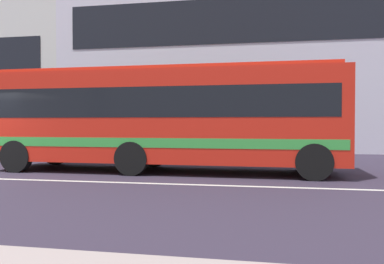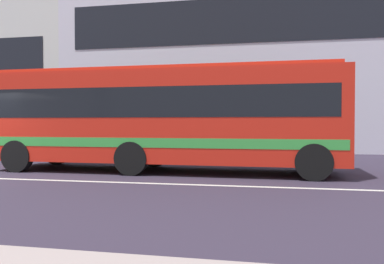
% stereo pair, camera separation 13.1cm
% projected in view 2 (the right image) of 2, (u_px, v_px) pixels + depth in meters
% --- Properties ---
extents(hedge_row_far, '(13.98, 1.10, 0.96)m').
position_uv_depth(hedge_row_far, '(123.00, 148.00, 16.57)').
color(hedge_row_far, '#31591C').
rests_on(hedge_row_far, ground_plane).
extents(apartment_block_right, '(25.79, 10.23, 11.86)m').
position_uv_depth(apartment_block_right, '(286.00, 54.00, 24.37)').
color(apartment_block_right, silver).
rests_on(apartment_block_right, ground_plane).
extents(transit_bus, '(11.01, 2.71, 3.24)m').
position_uv_depth(transit_bus, '(164.00, 115.00, 12.23)').
color(transit_bus, red).
rests_on(transit_bus, ground_plane).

